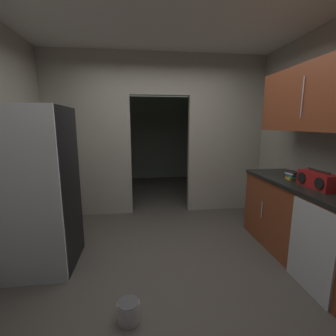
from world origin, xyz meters
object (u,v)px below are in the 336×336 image
object	(u,v)px
refrigerator	(33,190)
book_stack	(293,175)
boombox	(317,180)
paint_can	(129,311)
dishwasher	(310,249)

from	to	relation	value
refrigerator	book_stack	world-z (taller)	refrigerator
refrigerator	boombox	xyz separation A→B (m)	(2.95, -0.39, 0.12)
book_stack	paint_can	size ratio (longest dim) A/B	0.93
dishwasher	paint_can	size ratio (longest dim) A/B	4.74
dishwasher	boombox	world-z (taller)	boombox
refrigerator	book_stack	bearing A→B (deg)	-0.42
boombox	dishwasher	bearing A→B (deg)	-128.85
boombox	book_stack	xyz separation A→B (m)	(-0.01, 0.37, -0.03)
refrigerator	paint_can	xyz separation A→B (m)	(1.01, -0.89, -0.78)
book_stack	paint_can	world-z (taller)	book_stack
book_stack	paint_can	distance (m)	2.28
dishwasher	boombox	distance (m)	0.71
refrigerator	boombox	distance (m)	2.98
dishwasher	book_stack	world-z (taller)	book_stack
dishwasher	paint_can	bearing A→B (deg)	-174.38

